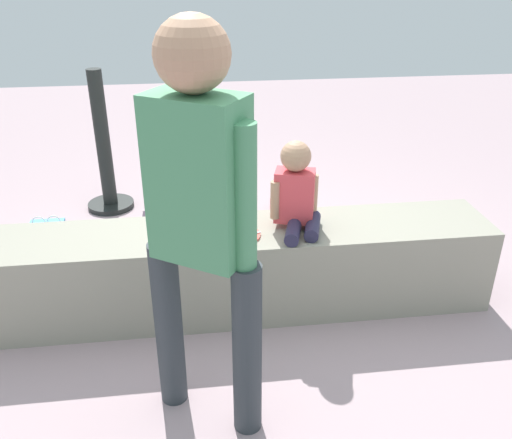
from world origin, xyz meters
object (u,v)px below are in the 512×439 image
at_px(water_bottle_far_side, 205,229).
at_px(cake_plate, 240,233).
at_px(adult_standing, 200,206).
at_px(gift_bag, 50,241).
at_px(party_cup_red, 275,205).
at_px(water_bottle_near_gift, 109,256).
at_px(child_seated, 296,191).
at_px(cake_box_white, 187,260).
at_px(handbag_black_leather, 164,226).

bearing_deg(water_bottle_far_side, cake_plate, -79.62).
bearing_deg(adult_standing, gift_bag, 123.70).
relative_size(adult_standing, gift_bag, 5.19).
height_order(adult_standing, party_cup_red, adult_standing).
distance_m(water_bottle_near_gift, party_cup_red, 1.41).
xyz_separation_m(water_bottle_near_gift, party_cup_red, (1.20, 0.75, -0.05)).
height_order(child_seated, water_bottle_far_side, child_seated).
bearing_deg(water_bottle_near_gift, adult_standing, -65.64).
height_order(child_seated, water_bottle_near_gift, child_seated).
bearing_deg(cake_plate, child_seated, 11.91).
xyz_separation_m(cake_plate, cake_box_white, (-0.30, 0.52, -0.46)).
xyz_separation_m(gift_bag, water_bottle_near_gift, (0.39, -0.18, -0.05)).
bearing_deg(gift_bag, child_seated, -24.59).
bearing_deg(handbag_black_leather, cake_box_white, -70.04).
distance_m(adult_standing, handbag_black_leather, 1.90).
relative_size(water_bottle_near_gift, party_cup_red, 2.21).
bearing_deg(cake_plate, party_cup_red, 72.81).
distance_m(child_seated, water_bottle_far_side, 1.13).
bearing_deg(child_seated, party_cup_red, 85.56).
bearing_deg(child_seated, handbag_black_leather, 130.86).
distance_m(cake_plate, water_bottle_far_side, 1.00).
bearing_deg(party_cup_red, child_seated, -94.44).
distance_m(gift_bag, water_bottle_near_gift, 0.43).
distance_m(cake_plate, water_bottle_near_gift, 1.06).
xyz_separation_m(gift_bag, party_cup_red, (1.59, 0.57, -0.10)).
xyz_separation_m(water_bottle_far_side, party_cup_red, (0.57, 0.43, -0.04)).
bearing_deg(handbag_black_leather, gift_bag, -165.08).
bearing_deg(cake_box_white, water_bottle_near_gift, 174.42).
bearing_deg(gift_bag, cake_box_white, -14.36).
bearing_deg(cake_plate, cake_box_white, 119.63).
distance_m(adult_standing, cake_box_white, 1.56).
distance_m(cake_plate, cake_box_white, 0.75).
height_order(cake_plate, water_bottle_far_side, cake_plate).
relative_size(water_bottle_far_side, party_cup_red, 1.97).
height_order(gift_bag, handbag_black_leather, gift_bag).
bearing_deg(handbag_black_leather, cake_plate, -64.51).
height_order(water_bottle_far_side, party_cup_red, water_bottle_far_side).
height_order(child_seated, cake_plate, child_seated).
distance_m(party_cup_red, handbag_black_leather, 0.94).
xyz_separation_m(water_bottle_far_side, handbag_black_leather, (-0.29, 0.06, 0.02)).
relative_size(child_seated, gift_bag, 1.50).
bearing_deg(cake_plate, water_bottle_far_side, 100.38).
distance_m(water_bottle_near_gift, handbag_black_leather, 0.51).
distance_m(child_seated, water_bottle_near_gift, 1.36).
height_order(adult_standing, gift_bag, adult_standing).
bearing_deg(cake_box_white, water_bottle_far_side, 69.85).
bearing_deg(child_seated, cake_plate, -168.09).
bearing_deg(child_seated, adult_standing, -123.95).
relative_size(party_cup_red, cake_box_white, 0.30).
xyz_separation_m(party_cup_red, handbag_black_leather, (-0.86, -0.37, 0.06)).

